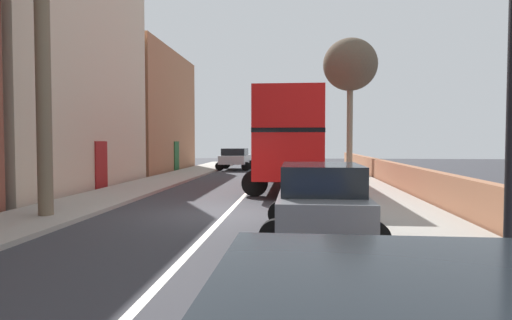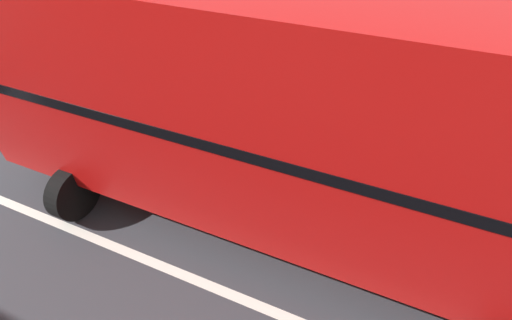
# 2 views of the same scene
# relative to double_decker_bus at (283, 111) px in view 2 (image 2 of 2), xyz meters

# --- Properties ---
(double_decker_bus) EXTENTS (3.57, 10.19, 4.06)m
(double_decker_bus) POSITION_rel_double_decker_bus_xyz_m (0.00, 0.00, 0.00)
(double_decker_bus) COLOR red
(double_decker_bus) RESTS_ON ground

